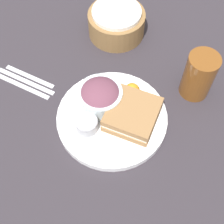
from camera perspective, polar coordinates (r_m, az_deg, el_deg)
The scene contains 11 objects.
ground_plane at distance 0.79m, azimuth 0.00°, elevation -1.49°, with size 4.00×4.00×0.00m, color #2D282D.
plate at distance 0.78m, azimuth 0.00°, elevation -1.13°, with size 0.28×0.28×0.02m, color white.
sandwich at distance 0.75m, azimuth 3.74°, elevation -0.56°, with size 0.14×0.14×0.05m.
salad_bowl at distance 0.77m, azimuth -2.17°, elevation 2.96°, with size 0.11×0.11×0.07m.
dressing_cup at distance 0.75m, azimuth -4.63°, elevation -2.33°, with size 0.05×0.05×0.03m, color #99999E.
orange_wedge at distance 0.79m, azimuth 3.68°, elevation 3.95°, with size 0.04×0.04×0.04m, color orange.
drink_glass at distance 0.82m, azimuth 15.59°, elevation 6.44°, with size 0.08×0.08×0.13m, color brown.
bread_basket at distance 0.95m, azimuth 0.82°, elevation 16.05°, with size 0.17×0.17×0.08m.
fork at distance 0.88m, azimuth -16.13°, elevation 4.62°, with size 0.17×0.01×0.01m, color silver.
knife at distance 0.89m, azimuth -15.47°, elevation 5.47°, with size 0.18×0.01×0.01m, color silver.
spoon at distance 0.89m, azimuth -14.82°, elevation 6.31°, with size 0.16×0.01×0.01m, color silver.
Camera 1 is at (0.06, -0.38, 0.69)m, focal length 50.00 mm.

